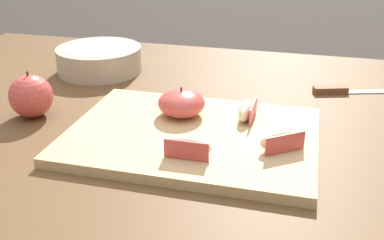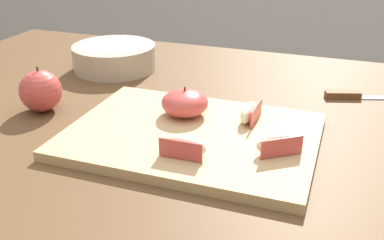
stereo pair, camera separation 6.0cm
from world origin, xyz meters
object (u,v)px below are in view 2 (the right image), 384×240
(ceramic_fruit_bowl, at_px, (114,56))
(apple_wedge_right, at_px, (278,144))
(apple_wedge_left, at_px, (249,112))
(whole_apple_pink_lady, at_px, (41,91))
(cutting_board, at_px, (192,136))
(paring_knife, at_px, (350,95))
(apple_wedge_front, at_px, (183,146))
(apple_half_skin_up, at_px, (185,103))

(ceramic_fruit_bowl, bearing_deg, apple_wedge_right, -35.15)
(apple_wedge_left, relative_size, whole_apple_pink_lady, 0.82)
(cutting_board, height_order, ceramic_fruit_bowl, ceramic_fruit_bowl)
(paring_knife, distance_m, whole_apple_pink_lady, 0.61)
(cutting_board, height_order, apple_wedge_front, apple_wedge_front)
(apple_wedge_front, xyz_separation_m, paring_knife, (0.22, 0.36, -0.03))
(apple_wedge_right, bearing_deg, ceramic_fruit_bowl, 144.85)
(cutting_board, relative_size, apple_wedge_left, 5.68)
(apple_half_skin_up, relative_size, apple_wedge_left, 1.16)
(apple_wedge_left, xyz_separation_m, paring_knife, (0.16, 0.21, -0.03))
(cutting_board, bearing_deg, apple_wedge_right, -10.22)
(apple_wedge_right, bearing_deg, whole_apple_pink_lady, 174.13)
(cutting_board, relative_size, whole_apple_pink_lady, 4.65)
(paring_knife, xyz_separation_m, whole_apple_pink_lady, (-0.55, -0.26, 0.03))
(apple_half_skin_up, height_order, paring_knife, apple_half_skin_up)
(apple_wedge_right, relative_size, paring_knife, 0.44)
(paring_knife, distance_m, ceramic_fruit_bowl, 0.54)
(apple_wedge_front, bearing_deg, ceramic_fruit_bowl, 130.41)
(cutting_board, bearing_deg, apple_wedge_left, 42.20)
(apple_wedge_right, height_order, ceramic_fruit_bowl, ceramic_fruit_bowl)
(paring_knife, bearing_deg, apple_wedge_left, -127.18)
(apple_half_skin_up, xyz_separation_m, whole_apple_pink_lady, (-0.27, -0.04, -0.00))
(ceramic_fruit_bowl, bearing_deg, cutting_board, -43.84)
(apple_wedge_right, height_order, paring_knife, apple_wedge_right)
(apple_half_skin_up, relative_size, paring_knife, 0.52)
(apple_wedge_right, xyz_separation_m, whole_apple_pink_lady, (-0.45, 0.05, 0.01))
(apple_half_skin_up, height_order, apple_wedge_right, apple_half_skin_up)
(apple_half_skin_up, xyz_separation_m, apple_wedge_front, (0.05, -0.14, -0.01))
(apple_wedge_left, distance_m, whole_apple_pink_lady, 0.39)
(ceramic_fruit_bowl, bearing_deg, apple_half_skin_up, -40.86)
(paring_knife, bearing_deg, apple_wedge_right, -106.75)
(apple_half_skin_up, distance_m, paring_knife, 0.35)
(paring_knife, bearing_deg, cutting_board, -130.23)
(apple_wedge_front, bearing_deg, apple_wedge_right, 23.14)
(paring_knife, relative_size, ceramic_fruit_bowl, 0.81)
(cutting_board, distance_m, apple_half_skin_up, 0.07)
(cutting_board, height_order, apple_wedge_right, apple_wedge_right)
(apple_half_skin_up, xyz_separation_m, paring_knife, (0.27, 0.22, -0.03))
(apple_half_skin_up, distance_m, whole_apple_pink_lady, 0.28)
(cutting_board, height_order, paring_knife, cutting_board)
(whole_apple_pink_lady, relative_size, ceramic_fruit_bowl, 0.44)
(apple_wedge_left, bearing_deg, apple_wedge_front, -112.50)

